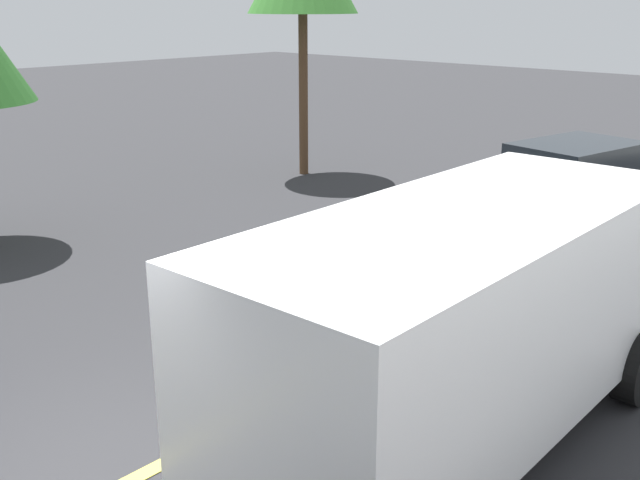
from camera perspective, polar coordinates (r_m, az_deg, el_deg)
The scene contains 3 objects.
lane_marking_centre at distance 8.43m, azimuth 1.89°, elevation -9.83°, with size 28.00×0.16×0.01m, color #E0D14C.
white_van at distance 6.82m, azimuth 10.91°, elevation -5.34°, with size 5.26×2.40×2.20m.
car_silver_mid_road at distance 14.10m, azimuth 19.09°, elevation 3.99°, with size 4.77×2.55×1.56m.
Camera 1 is at (-2.63, -4.91, 3.90)m, focal length 42.10 mm.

